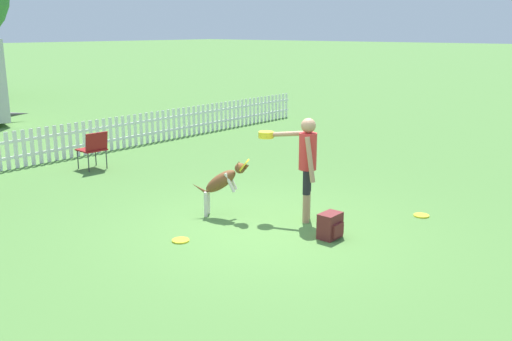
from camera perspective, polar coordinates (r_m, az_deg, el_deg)
name	(u,v)px	position (r m, az deg, el deg)	size (l,w,h in m)	color
ground_plane	(264,228)	(8.86, 0.79, -5.78)	(240.00, 240.00, 0.00)	#4C7A38
handler_person	(304,156)	(8.97, 4.83, 1.42)	(0.46, 1.11, 1.66)	tan
leaping_dog	(223,180)	(9.27, -3.30, -1.00)	(0.63, 0.92, 0.98)	brown
frisbee_near_handler	(181,240)	(8.40, -7.55, -6.94)	(0.25, 0.25, 0.02)	yellow
frisbee_near_dog	(421,215)	(9.79, 16.21, -4.34)	(0.25, 0.25, 0.02)	yellow
backpack_on_grass	(330,226)	(8.47, 7.46, -5.50)	(0.35, 0.28, 0.38)	maroon
picket_fence	(36,146)	(13.83, -21.12, 2.29)	(18.90, 0.04, 0.83)	white
folding_chair_green_right	(94,147)	(12.89, -15.93, 2.27)	(0.55, 0.56, 0.84)	#333338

